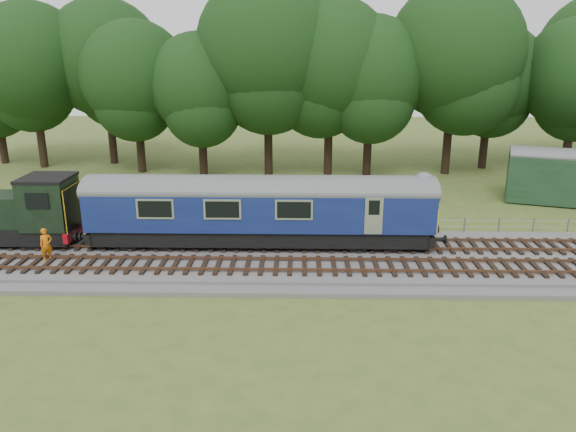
{
  "coord_description": "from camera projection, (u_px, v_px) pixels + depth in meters",
  "views": [
    {
      "loc": [
        -1.66,
        -26.93,
        10.73
      ],
      "look_at": [
        -2.28,
        1.4,
        2.0
      ],
      "focal_mm": 35.0,
      "sensor_mm": 36.0,
      "label": 1
    }
  ],
  "objects": [
    {
      "name": "ballast",
      "position": [
        332.0,
        258.0,
        28.8
      ],
      "size": [
        70.0,
        7.0,
        0.35
      ],
      "primitive_type": "cube",
      "color": "#4C4C4F",
      "rests_on": "ground"
    },
    {
      "name": "dmu_railcar",
      "position": [
        260.0,
        205.0,
        29.5
      ],
      "size": [
        18.05,
        2.86,
        3.88
      ],
      "color": "black",
      "rests_on": "ground"
    },
    {
      "name": "track_north",
      "position": [
        330.0,
        244.0,
        30.07
      ],
      "size": [
        67.2,
        2.4,
        0.21
      ],
      "color": "black",
      "rests_on": "ballast"
    },
    {
      "name": "fence",
      "position": [
        328.0,
        233.0,
        33.15
      ],
      "size": [
        64.0,
        0.12,
        1.0
      ],
      "primitive_type": null,
      "color": "#6B6054",
      "rests_on": "ground"
    },
    {
      "name": "worker",
      "position": [
        46.0,
        245.0,
        27.78
      ],
      "size": [
        0.72,
        0.71,
        1.68
      ],
      "primitive_type": "imported",
      "rotation": [
        0.0,
        0.0,
        0.76
      ],
      "color": "orange",
      "rests_on": "ballast"
    },
    {
      "name": "shunter_loco",
      "position": [
        1.0,
        215.0,
        29.98
      ],
      "size": [
        8.91,
        2.6,
        3.38
      ],
      "color": "black",
      "rests_on": "ground"
    },
    {
      "name": "tree_line",
      "position": [
        319.0,
        170.0,
        49.87
      ],
      "size": [
        70.0,
        8.0,
        18.0
      ],
      "primitive_type": null,
      "color": "black",
      "rests_on": "ground"
    },
    {
      "name": "ground",
      "position": [
        332.0,
        261.0,
        28.85
      ],
      "size": [
        120.0,
        120.0,
        0.0
      ],
      "primitive_type": "plane",
      "color": "#415D22",
      "rests_on": "ground"
    },
    {
      "name": "track_south",
      "position": [
        334.0,
        266.0,
        27.2
      ],
      "size": [
        67.2,
        2.4,
        0.21
      ],
      "color": "black",
      "rests_on": "ballast"
    }
  ]
}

